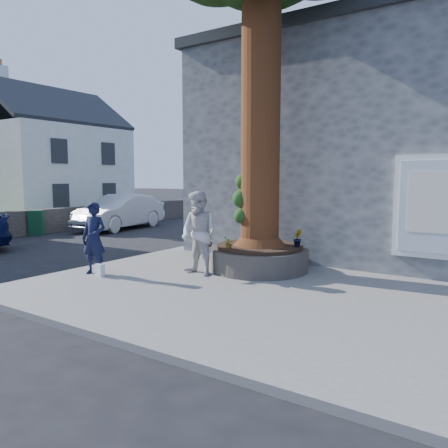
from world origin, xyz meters
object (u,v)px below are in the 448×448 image
Objects in this scene: car_silver at (120,212)px; a_board_sign at (36,223)px; man at (94,238)px; planter at (259,258)px; woman at (199,233)px.

car_silver is 3.60m from a_board_sign.
man reaches higher than a_board_sign.
planter is 1.22× the size of woman.
man is 1.64× the size of a_board_sign.
planter is 10.97m from a_board_sign.
man is 2.39m from woman.
woman is 10.60m from car_silver.
man reaches higher than planter.
planter is 0.49× the size of car_silver.
planter is at bearing 25.61° from man.
woman is 1.89× the size of a_board_sign.
woman is (2.03, 1.26, 0.12)m from man.
woman reaches higher than a_board_sign.
planter is 3.86m from man.
woman reaches higher than car_silver.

